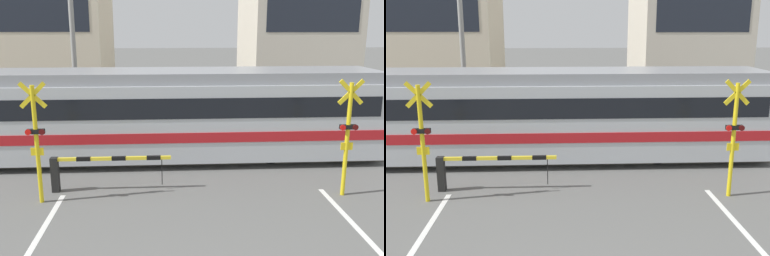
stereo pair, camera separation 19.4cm
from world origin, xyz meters
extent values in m
cube|color=#5B564C|center=(0.00, 9.01, 0.04)|extent=(50.00, 0.10, 0.08)
cube|color=#5B564C|center=(0.00, 10.44, 0.04)|extent=(50.00, 0.10, 0.08)
cube|color=#B7BCC1|center=(-3.35, 9.73, 1.46)|extent=(19.56, 2.66, 2.47)
cube|color=gray|center=(-3.35, 9.73, 2.88)|extent=(19.37, 2.34, 0.36)
cube|color=red|center=(-3.35, 9.73, 1.09)|extent=(19.58, 2.71, 0.32)
cube|color=black|center=(-3.35, 9.73, 2.02)|extent=(18.78, 2.70, 0.64)
cylinder|color=black|center=(2.71, 9.01, 0.38)|extent=(0.76, 0.12, 0.76)
cylinder|color=black|center=(2.71, 10.44, 0.38)|extent=(0.76, 0.12, 0.76)
cube|color=black|center=(-3.83, 6.93, 0.49)|extent=(0.20, 0.20, 0.99)
cube|color=yellow|center=(-2.23, 6.93, 0.93)|extent=(3.20, 0.09, 0.09)
cube|color=black|center=(-3.03, 6.93, 0.93)|extent=(0.38, 0.10, 0.10)
cube|color=black|center=(-2.07, 6.93, 0.93)|extent=(0.38, 0.10, 0.10)
cube|color=black|center=(-1.11, 6.93, 0.93)|extent=(0.38, 0.10, 0.10)
cylinder|color=black|center=(-0.89, 6.93, 0.51)|extent=(0.02, 0.02, 0.75)
cube|color=black|center=(3.83, 12.45, 0.49)|extent=(0.20, 0.20, 0.99)
cube|color=yellow|center=(2.23, 12.45, 0.93)|extent=(3.20, 0.09, 0.09)
cube|color=black|center=(3.03, 12.45, 0.93)|extent=(0.38, 0.10, 0.10)
cube|color=black|center=(2.07, 12.45, 0.93)|extent=(0.38, 0.10, 0.10)
cube|color=black|center=(1.11, 12.45, 0.93)|extent=(0.38, 0.10, 0.10)
cylinder|color=black|center=(0.89, 12.45, 0.51)|extent=(0.02, 0.02, 0.75)
cylinder|color=yellow|center=(-4.03, 6.21, 1.54)|extent=(0.11, 0.11, 3.08)
cube|color=yellow|center=(-4.03, 6.21, 2.84)|extent=(0.68, 0.04, 0.68)
cube|color=yellow|center=(-4.03, 6.21, 2.84)|extent=(0.68, 0.04, 0.68)
cube|color=black|center=(-4.03, 6.21, 1.91)|extent=(0.44, 0.12, 0.12)
cylinder|color=red|center=(-4.20, 6.14, 1.91)|extent=(0.15, 0.03, 0.15)
cylinder|color=#4C0C0C|center=(-3.86, 6.14, 1.91)|extent=(0.15, 0.03, 0.15)
cube|color=yellow|center=(-4.03, 6.19, 1.39)|extent=(0.32, 0.03, 0.20)
cylinder|color=yellow|center=(4.03, 6.21, 1.54)|extent=(0.11, 0.11, 3.08)
cube|color=yellow|center=(4.03, 6.21, 2.84)|extent=(0.68, 0.04, 0.68)
cube|color=yellow|center=(4.03, 6.21, 2.84)|extent=(0.68, 0.04, 0.68)
cube|color=black|center=(4.03, 6.21, 1.91)|extent=(0.44, 0.12, 0.12)
cylinder|color=red|center=(3.86, 6.14, 1.91)|extent=(0.15, 0.03, 0.15)
cylinder|color=#4C0C0C|center=(4.20, 6.14, 1.91)|extent=(0.15, 0.03, 0.15)
cube|color=yellow|center=(4.03, 6.19, 1.39)|extent=(0.32, 0.03, 0.20)
cylinder|color=#23232D|center=(-1.02, 14.30, 0.38)|extent=(0.13, 0.13, 0.75)
cylinder|color=#23232D|center=(-0.88, 14.30, 0.38)|extent=(0.13, 0.13, 0.75)
cube|color=#386647|center=(-0.95, 14.30, 1.05)|extent=(0.38, 0.22, 0.59)
sphere|color=#997056|center=(-0.95, 14.30, 1.45)|extent=(0.20, 0.20, 0.20)
cube|color=beige|center=(-7.25, 21.93, 4.60)|extent=(6.12, 6.39, 9.21)
cube|color=#1E232D|center=(-7.25, 18.72, 5.06)|extent=(5.14, 0.03, 1.84)
cube|color=beige|center=(7.21, 21.93, 4.58)|extent=(6.05, 6.39, 9.15)
cube|color=#1E232D|center=(7.21, 18.72, 5.03)|extent=(5.09, 0.03, 1.83)
cylinder|color=gray|center=(-4.78, 14.95, 3.83)|extent=(0.22, 0.22, 7.66)
camera|label=1|loc=(-0.74, -4.44, 4.55)|focal=40.00mm
camera|label=2|loc=(-0.55, -4.45, 4.55)|focal=40.00mm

